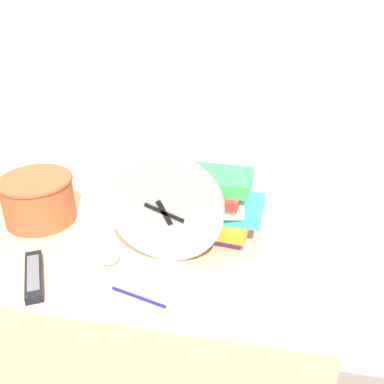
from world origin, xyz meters
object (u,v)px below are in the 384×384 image
object	(u,v)px
desk_clock	(166,209)
pen	(138,297)
tv_remote	(34,276)
basket	(38,198)
book_stack	(214,204)
crumpled_paper_ball	(109,255)

from	to	relation	value
desk_clock	pen	size ratio (longest dim) A/B	2.06
tv_remote	pen	xyz separation A→B (m)	(0.28, -0.02, -0.01)
desk_clock	basket	size ratio (longest dim) A/B	1.37
book_stack	tv_remote	bearing A→B (deg)	-144.02
basket	tv_remote	bearing A→B (deg)	-66.38
book_stack	basket	bearing A→B (deg)	-176.49
tv_remote	crumpled_paper_ball	xyz separation A→B (m)	(0.16, 0.09, 0.02)
book_stack	crumpled_paper_ball	bearing A→B (deg)	-140.53
basket	pen	bearing A→B (deg)	-35.86
crumpled_paper_ball	pen	world-z (taller)	crumpled_paper_ball
basket	pen	world-z (taller)	basket
tv_remote	crumpled_paper_ball	distance (m)	0.19
desk_clock	book_stack	size ratio (longest dim) A/B	1.15
desk_clock	tv_remote	xyz separation A→B (m)	(-0.31, -0.15, -0.14)
pen	crumpled_paper_ball	bearing A→B (deg)	135.03
desk_clock	crumpled_paper_ball	bearing A→B (deg)	-158.40
desk_clock	pen	xyz separation A→B (m)	(-0.03, -0.17, -0.14)
book_stack	tv_remote	world-z (taller)	book_stack
basket	tv_remote	xyz separation A→B (m)	(0.12, -0.26, -0.06)
desk_clock	book_stack	xyz separation A→B (m)	(0.10, 0.15, -0.06)
tv_remote	crumpled_paper_ball	world-z (taller)	crumpled_paper_ball
book_stack	pen	bearing A→B (deg)	-112.69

